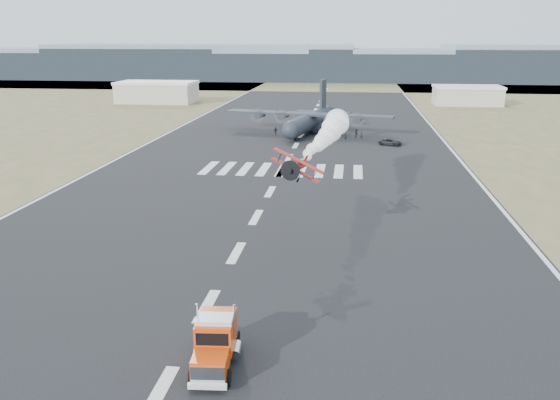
% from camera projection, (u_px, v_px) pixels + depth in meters
% --- Properties ---
extents(ground, '(500.00, 500.00, 0.00)m').
position_uv_depth(ground, '(207.00, 306.00, 46.61)').
color(ground, black).
rests_on(ground, ground).
extents(scrub_far, '(500.00, 80.00, 0.00)m').
position_uv_depth(scrub_far, '(330.00, 84.00, 266.67)').
color(scrub_far, brown).
rests_on(scrub_far, ground).
extents(runway_markings, '(60.00, 260.00, 0.01)m').
position_uv_depth(runway_markings, '(289.00, 157.00, 104.02)').
color(runway_markings, silver).
rests_on(runway_markings, ground).
extents(ridge_seg_b, '(150.00, 50.00, 15.00)m').
position_uv_depth(ridge_seg_b, '(83.00, 63.00, 308.73)').
color(ridge_seg_b, slate).
rests_on(ridge_seg_b, ground).
extents(ridge_seg_c, '(150.00, 50.00, 17.00)m').
position_uv_depth(ridge_seg_c, '(204.00, 61.00, 300.79)').
color(ridge_seg_c, slate).
rests_on(ridge_seg_c, ground).
extents(ridge_seg_d, '(150.00, 50.00, 13.00)m').
position_uv_depth(ridge_seg_d, '(332.00, 66.00, 293.65)').
color(ridge_seg_d, slate).
rests_on(ridge_seg_d, ground).
extents(ridge_seg_e, '(150.00, 50.00, 15.00)m').
position_uv_depth(ridge_seg_e, '(467.00, 65.00, 285.71)').
color(ridge_seg_e, slate).
rests_on(ridge_seg_e, ground).
extents(hangar_left, '(24.50, 14.50, 6.70)m').
position_uv_depth(hangar_left, '(157.00, 92.00, 190.58)').
color(hangar_left, '#A19D8F').
rests_on(hangar_left, ground).
extents(hangar_right, '(20.50, 12.50, 5.90)m').
position_uv_depth(hangar_right, '(467.00, 95.00, 183.90)').
color(hangar_right, '#A19D8F').
rests_on(hangar_right, ground).
extents(semi_truck, '(2.97, 7.57, 3.36)m').
position_uv_depth(semi_truck, '(215.00, 341.00, 37.94)').
color(semi_truck, black).
rests_on(semi_truck, ground).
extents(aerobatic_biplane, '(5.23, 5.05, 3.33)m').
position_uv_depth(aerobatic_biplane, '(297.00, 167.00, 58.72)').
color(aerobatic_biplane, '#B60C19').
extents(smoke_trail, '(5.08, 29.99, 3.51)m').
position_uv_depth(smoke_trail, '(333.00, 128.00, 81.76)').
color(smoke_trail, white).
extents(transport_aircraft, '(37.28, 30.51, 10.81)m').
position_uv_depth(transport_aircraft, '(310.00, 119.00, 131.29)').
color(transport_aircraft, '#212831').
rests_on(transport_aircraft, ground).
extents(support_vehicle, '(5.00, 3.69, 1.26)m').
position_uv_depth(support_vehicle, '(390.00, 142.00, 115.70)').
color(support_vehicle, black).
rests_on(support_vehicle, ground).
extents(crew_a, '(0.76, 0.73, 1.61)m').
position_uv_depth(crew_a, '(345.00, 136.00, 121.37)').
color(crew_a, black).
rests_on(crew_a, ground).
extents(crew_b, '(1.07, 1.02, 1.89)m').
position_uv_depth(crew_b, '(307.00, 132.00, 125.20)').
color(crew_b, black).
rests_on(crew_b, ground).
extents(crew_c, '(1.09, 1.26, 1.79)m').
position_uv_depth(crew_c, '(340.00, 132.00, 125.54)').
color(crew_c, black).
rests_on(crew_c, ground).
extents(crew_d, '(1.07, 0.92, 1.63)m').
position_uv_depth(crew_d, '(276.00, 131.00, 128.19)').
color(crew_d, black).
rests_on(crew_d, ground).
extents(crew_e, '(0.95, 0.85, 1.65)m').
position_uv_depth(crew_e, '(317.00, 132.00, 126.87)').
color(crew_e, black).
rests_on(crew_e, ground).
extents(crew_f, '(1.78, 1.14, 1.83)m').
position_uv_depth(crew_f, '(286.00, 133.00, 125.34)').
color(crew_f, black).
rests_on(crew_f, ground).
extents(crew_g, '(0.75, 0.74, 1.59)m').
position_uv_depth(crew_g, '(361.00, 135.00, 122.34)').
color(crew_g, black).
rests_on(crew_g, ground).
extents(crew_h, '(0.67, 0.96, 1.84)m').
position_uv_depth(crew_h, '(357.00, 134.00, 124.00)').
color(crew_h, black).
rests_on(crew_h, ground).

